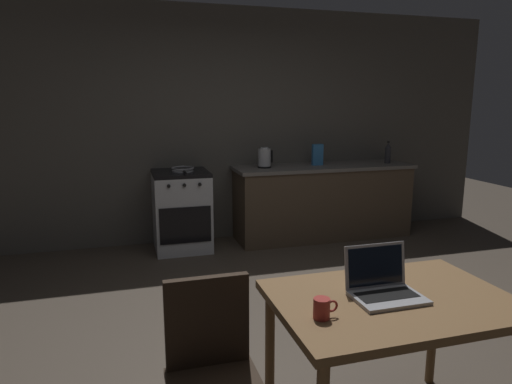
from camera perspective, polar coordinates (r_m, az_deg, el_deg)
ground_plane at (r=3.34m, az=5.57°, el=-18.04°), size 12.00×12.00×0.00m
back_wall at (r=5.50m, az=-1.44°, el=8.28°), size 6.40×0.10×2.69m
kitchen_counter at (r=5.59m, az=8.29°, el=-1.13°), size 2.16×0.64×0.88m
stove_oven at (r=5.13m, az=-9.27°, el=-2.31°), size 0.60×0.62×0.88m
dining_table at (r=2.31m, az=16.64°, el=-14.34°), size 1.12×0.76×0.73m
chair at (r=2.13m, az=-5.47°, el=-20.89°), size 0.40×0.40×0.87m
laptop at (r=2.25m, az=15.68°, el=-11.35°), size 0.32×0.26×0.23m
electric_kettle at (r=5.23m, az=1.07°, el=4.26°), size 0.17×0.15×0.23m
bottle at (r=5.85m, az=16.14°, el=4.72°), size 0.07×0.07×0.27m
frying_pan at (r=5.02m, az=-9.13°, el=2.82°), size 0.25×0.42×0.05m
coffee_mug at (r=1.99m, az=8.27°, el=-14.18°), size 0.11×0.07×0.09m
cereal_box at (r=5.48m, az=7.68°, el=4.63°), size 0.13×0.05×0.25m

